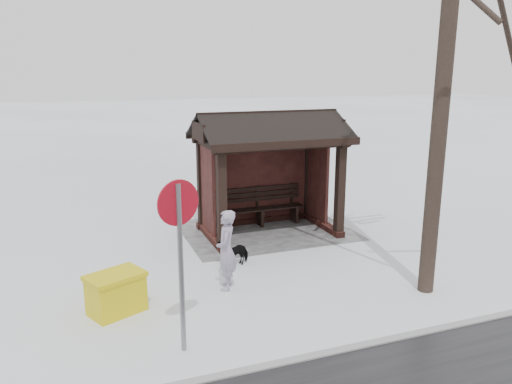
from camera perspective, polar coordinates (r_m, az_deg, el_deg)
ground at (r=12.77m, az=1.47°, el=-4.68°), size 120.00×120.00×0.00m
kerb at (r=8.35m, az=16.21°, el=-15.70°), size 120.00×0.15×0.06m
trampled_patch at (r=12.95m, az=1.14°, el=-4.39°), size 4.20×3.20×0.02m
bus_shelter at (r=12.41m, az=1.26°, el=5.07°), size 3.60×2.40×3.09m
pedestrian at (r=9.40m, az=-3.42°, el=-6.64°), size 0.54×0.65×1.53m
dog at (r=10.67m, az=-2.68°, el=-6.87°), size 0.72×0.45×0.57m
grit_bin at (r=8.96m, az=-15.70°, el=-11.04°), size 1.10×0.96×0.71m
road_sign at (r=7.09m, az=-8.75°, el=-4.48°), size 0.63×0.26×2.59m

